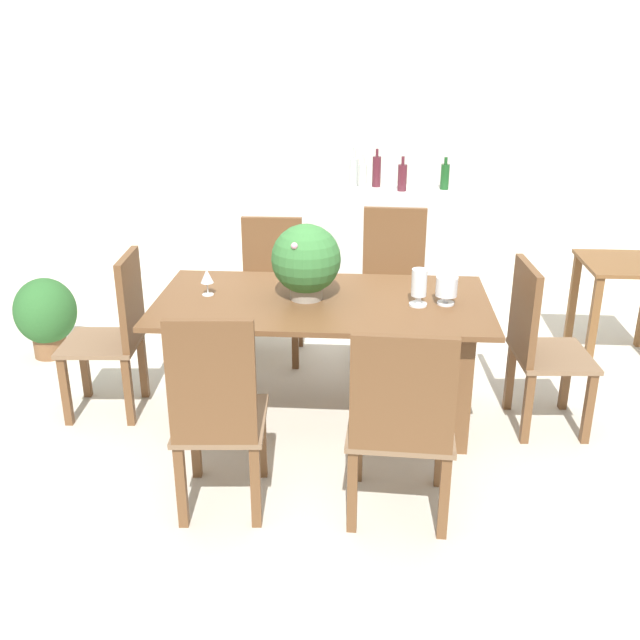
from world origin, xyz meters
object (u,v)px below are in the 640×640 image
Objects in this scene: chair_near_right at (401,419)px; kitchen_counter at (400,248)px; flower_centerpiece at (306,260)px; crystal_vase_left at (419,285)px; chair_far_left at (271,281)px; wine_bottle_tall at (363,176)px; crystal_vase_center_near at (447,288)px; chair_near_left at (217,411)px; wine_bottle_clear at (377,171)px; wine_bottle_green at (402,177)px; chair_head_end at (117,329)px; wine_glass at (207,277)px; side_table at (625,286)px; potted_plant_floor at (46,314)px; dining_table at (322,318)px; chair_foot_end at (537,340)px; chair_far_right at (393,278)px; wine_bottle_amber at (354,172)px; wine_bottle_dark at (445,176)px.

chair_near_right reaches higher than kitchen_counter.
flower_centerpiece is 0.62m from crystal_vase_left.
wine_bottle_tall is (0.60, 1.06, 0.53)m from chair_far_left.
crystal_vase_center_near is at bearing -85.11° from kitchen_counter.
kitchen_counter is at bearing -111.52° from chair_near_left.
wine_bottle_green is (0.20, -0.15, -0.02)m from wine_bottle_clear.
chair_head_end is 6.41× the size of wine_glass.
crystal_vase_left is 1.76m from side_table.
wine_bottle_tall reaches higher than potted_plant_floor.
wine_bottle_tall reaches higher than side_table.
chair_near_right is 2.04m from chair_far_left.
potted_plant_floor is at bearing -173.48° from chair_far_left.
dining_table is at bearing 86.13° from chair_head_end.
flower_centerpiece reaches higher than chair_foot_end.
wine_bottle_clear is (0.38, 2.06, 0.12)m from flower_centerpiece.
chair_far_right reaches higher than wine_glass.
dining_table is 1.03m from chair_near_right.
side_table is (1.45, -1.01, 0.06)m from kitchen_counter.
crystal_vase_center_near is 0.51× the size of wine_bottle_amber.
kitchen_counter reaches higher than dining_table.
flower_centerpiece is (0.32, -0.92, 0.43)m from chair_far_left.
potted_plant_floor is at bearing -177.04° from side_table.
wine_bottle_clear is at bearing 172.80° from wine_bottle_dark.
wine_bottle_clear is at bearing 143.28° from wine_bottle_green.
dining_table is 1.22× the size of kitchen_counter.
crystal_vase_left is at bearing -145.36° from side_table.
crystal_vase_left is (0.10, -0.99, 0.29)m from chair_far_right.
wine_bottle_green reaches higher than chair_near_left.
chair_foot_end is 2.11m from wine_bottle_dark.
potted_plant_floor is (-1.30, 0.70, -0.53)m from wine_glass.
kitchen_counter reaches higher than potted_plant_floor.
chair_far_right is at bearing -117.67° from chair_near_left.
wine_bottle_clear is at bearing -85.29° from chair_near_right.
wine_bottle_green is (-0.69, 1.94, 0.52)m from chair_foot_end.
chair_near_right is 3.10m from wine_bottle_amber.
wine_bottle_tall is 2.58m from potted_plant_floor.
wine_bottle_tall reaches higher than chair_far_right.
chair_far_right is at bearing -87.68° from chair_near_right.
chair_far_right is 1.11m from wine_bottle_green.
chair_foot_end reaches higher than dining_table.
crystal_vase_center_near is at bearing -143.50° from chair_near_left.
chair_near_left reaches higher than kitchen_counter.
chair_far_left reaches higher than wine_glass.
wine_bottle_clear is (-0.12, 1.14, 0.52)m from chair_far_right.
wine_bottle_amber reaches higher than dining_table.
chair_far_right is 3.36× the size of wine_bottle_amber.
dining_table is 0.70m from crystal_vase_center_near.
flower_centerpiece is at bearing 177.25° from crystal_vase_center_near.
dining_table is at bearing -3.00° from wine_glass.
chair_near_left is at bearing 2.66° from chair_near_right.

